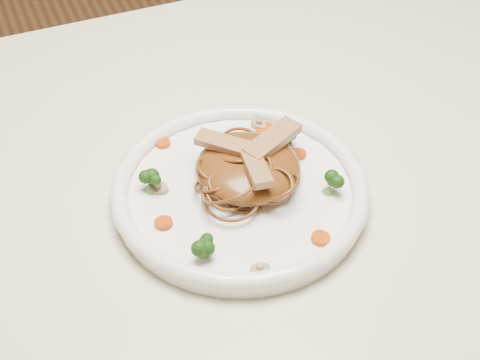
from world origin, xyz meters
name	(u,v)px	position (x,y,z in m)	size (l,w,h in m)	color
table	(249,216)	(0.00, 0.00, 0.65)	(1.20, 0.80, 0.75)	beige
plate	(240,194)	(-0.04, -0.06, 0.76)	(0.29, 0.29, 0.02)	white
noodle_mound	(248,167)	(-0.02, -0.05, 0.78)	(0.12, 0.12, 0.04)	#643113
chicken_a	(272,140)	(0.01, -0.04, 0.81)	(0.08, 0.03, 0.01)	tan
chicken_b	(223,143)	(-0.04, -0.02, 0.81)	(0.06, 0.02, 0.01)	tan
chicken_c	(255,166)	(-0.02, -0.07, 0.81)	(0.07, 0.02, 0.01)	tan
broccoli_0	(288,137)	(0.04, -0.02, 0.78)	(0.03, 0.03, 0.03)	#1B430E
broccoli_1	(150,181)	(-0.13, -0.02, 0.78)	(0.03, 0.03, 0.03)	#1B430E
broccoli_2	(203,246)	(-0.11, -0.13, 0.78)	(0.02, 0.02, 0.03)	#1B430E
broccoli_3	(330,181)	(0.05, -0.10, 0.78)	(0.03, 0.03, 0.03)	#1B430E
carrot_0	(265,129)	(0.03, 0.03, 0.77)	(0.02, 0.02, 0.01)	#BC4006
carrot_1	(164,223)	(-0.13, -0.08, 0.77)	(0.02, 0.02, 0.01)	#BC4006
carrot_2	(298,154)	(0.05, -0.03, 0.77)	(0.02, 0.02, 0.01)	#BC4006
carrot_3	(163,143)	(-0.09, 0.05, 0.77)	(0.02, 0.02, 0.01)	#BC4006
carrot_4	(321,238)	(0.01, -0.16, 0.77)	(0.02, 0.02, 0.01)	#BC4006
mushroom_0	(260,270)	(-0.06, -0.17, 0.77)	(0.02, 0.02, 0.01)	tan
mushroom_1	(285,143)	(0.04, -0.01, 0.77)	(0.02, 0.02, 0.01)	tan
mushroom_2	(158,188)	(-0.12, -0.02, 0.77)	(0.02, 0.02, 0.01)	tan
mushroom_3	(259,125)	(0.03, 0.04, 0.77)	(0.02, 0.02, 0.01)	tan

